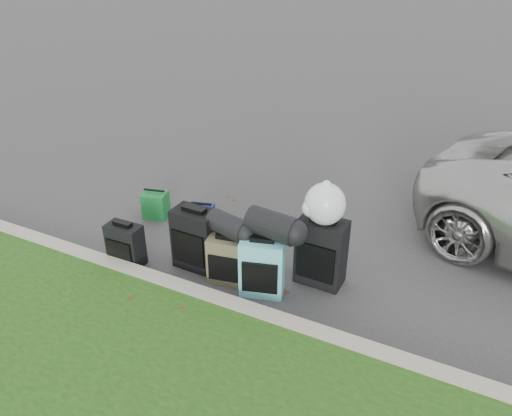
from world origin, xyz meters
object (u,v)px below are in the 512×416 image
at_px(suitcase_small_black, 126,245).
at_px(suitcase_olive, 227,260).
at_px(suitcase_large_black_left, 196,239).
at_px(tote_navy, 202,217).
at_px(suitcase_large_black_right, 321,252).
at_px(tote_green, 156,205).
at_px(suitcase_teal, 262,267).

xyz_separation_m(suitcase_small_black, suitcase_olive, (1.20, 0.24, 0.02)).
xyz_separation_m(suitcase_small_black, suitcase_large_black_left, (0.75, 0.33, 0.11)).
bearing_deg(suitcase_large_black_left, tote_navy, 119.73).
relative_size(suitcase_large_black_left, suitcase_olive, 1.32).
xyz_separation_m(suitcase_large_black_right, tote_green, (-2.48, 0.36, -0.21)).
bearing_deg(tote_navy, suitcase_olive, -59.17).
height_order(suitcase_small_black, suitcase_large_black_right, suitcase_large_black_right).
height_order(suitcase_small_black, suitcase_large_black_left, suitcase_large_black_left).
bearing_deg(suitcase_large_black_right, suitcase_small_black, -160.92).
bearing_deg(suitcase_large_black_left, suitcase_large_black_right, 15.92).
distance_m(suitcase_olive, tote_green, 1.77).
bearing_deg(suitcase_olive, tote_green, 141.77).
bearing_deg(suitcase_small_black, suitcase_teal, 6.35).
height_order(suitcase_large_black_right, tote_green, suitcase_large_black_right).
xyz_separation_m(suitcase_large_black_left, tote_navy, (-0.40, 0.74, -0.20)).
relative_size(suitcase_large_black_left, suitcase_large_black_right, 0.94).
bearing_deg(suitcase_teal, suitcase_large_black_left, 156.89).
bearing_deg(suitcase_teal, suitcase_olive, 161.67).
relative_size(tote_green, tote_navy, 1.12).
distance_m(suitcase_large_black_left, tote_navy, 0.87).
bearing_deg(suitcase_large_black_left, suitcase_teal, -5.47).
bearing_deg(suitcase_olive, suitcase_teal, -12.98).
relative_size(suitcase_teal, tote_green, 1.81).
relative_size(suitcase_small_black, suitcase_large_black_right, 0.66).
xyz_separation_m(suitcase_small_black, suitcase_teal, (1.64, 0.22, 0.07)).
xyz_separation_m(suitcase_large_black_left, suitcase_olive, (0.45, -0.09, -0.09)).
bearing_deg(tote_navy, suitcase_large_black_left, -76.46).
bearing_deg(tote_navy, suitcase_teal, -48.25).
relative_size(suitcase_olive, suitcase_large_black_right, 0.71).
bearing_deg(suitcase_large_black_right, tote_navy, 168.83).
distance_m(suitcase_small_black, tote_green, 1.11).
relative_size(suitcase_small_black, suitcase_teal, 0.79).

